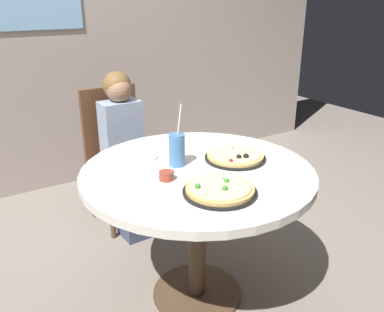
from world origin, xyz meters
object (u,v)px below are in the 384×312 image
pizza_cheese (235,156)px  plate_small (140,157)px  sauce_bowl (166,176)px  dining_table (197,189)px  soda_cup (177,150)px  pizza_veggie (220,190)px  chair_wooden (116,148)px  diner_child (128,163)px

pizza_cheese → plate_small: 0.49m
sauce_bowl → plate_small: sauce_bowl is taller
dining_table → soda_cup: soda_cup is taller
dining_table → pizza_veggie: size_ratio=3.54×
dining_table → plate_small: 0.35m
pizza_cheese → sauce_bowl: size_ratio=4.47×
dining_table → sauce_bowl: bearing=-171.6°
chair_wooden → plate_small: size_ratio=5.28×
chair_wooden → pizza_veggie: 1.33m
chair_wooden → diner_child: diner_child is taller
diner_child → plate_small: diner_child is taller
pizza_veggie → sauce_bowl: bearing=117.1°
plate_small → pizza_veggie: bearing=-79.2°
soda_cup → dining_table: bearing=-57.2°
dining_table → chair_wooden: size_ratio=1.19×
chair_wooden → diner_child: 0.19m
dining_table → pizza_veggie: bearing=-103.4°
soda_cup → plate_small: (-0.11, 0.19, -0.08)m
pizza_veggie → soda_cup: (0.00, 0.36, 0.06)m
dining_table → pizza_veggie: pizza_veggie is taller
pizza_veggie → pizza_cheese: (0.29, 0.27, 0.00)m
dining_table → sauce_bowl: 0.23m
plate_small → dining_table: bearing=-59.1°
dining_table → pizza_cheese: 0.26m
dining_table → pizza_cheese: pizza_cheese is taller
pizza_veggie → pizza_cheese: pizza_cheese is taller
pizza_cheese → sauce_bowl: bearing=-176.5°
dining_table → diner_child: 0.87m
chair_wooden → soda_cup: (-0.06, -0.94, 0.30)m
dining_table → plate_small: (-0.17, 0.28, 0.11)m
diner_child → soda_cup: size_ratio=3.52×
soda_cup → sauce_bowl: size_ratio=4.39×
pizza_cheese → plate_small: size_ratio=1.74×
dining_table → pizza_cheese: bearing=-0.4°
dining_table → pizza_veggie: (-0.06, -0.27, 0.12)m
chair_wooden → soda_cup: size_ratio=3.09×
pizza_veggie → soda_cup: 0.37m
diner_child → plate_small: 0.66m
diner_child → pizza_veggie: 1.16m
pizza_cheese → soda_cup: size_ratio=1.02×
diner_child → plate_small: (-0.17, -0.57, 0.27)m
pizza_veggie → plate_small: pizza_veggie is taller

